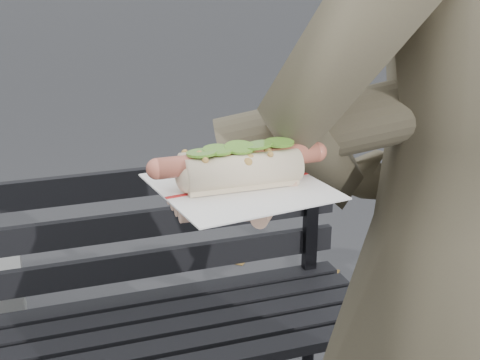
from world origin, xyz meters
name	(u,v)px	position (x,y,z in m)	size (l,w,h in m)	color
park_bench	(99,310)	(-0.05, 0.93, 0.52)	(1.50, 0.44, 0.88)	black
person	(456,282)	(0.43, 0.07, 0.96)	(0.70, 0.46, 1.93)	#4C4332
held_hotdog	(360,128)	(0.23, 0.05, 1.24)	(0.62, 0.30, 0.20)	#4C4332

